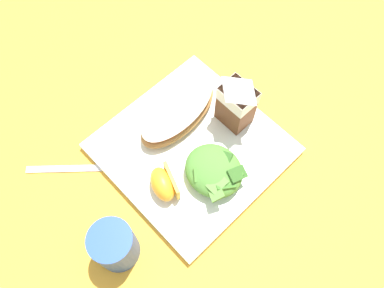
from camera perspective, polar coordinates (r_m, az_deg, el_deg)
ground at (r=0.69m, az=0.00°, el=-0.93°), size 3.00×3.00×0.00m
white_plate at (r=0.68m, az=0.00°, el=-0.65°), size 0.28×0.28×0.02m
cheesy_pizza_bread at (r=0.69m, az=-2.09°, el=4.72°), size 0.09×0.18×0.04m
green_salad_pile at (r=0.64m, az=3.28°, el=-3.96°), size 0.10×0.09×0.04m
milk_carton at (r=0.65m, az=6.64°, el=6.32°), size 0.06×0.05×0.11m
orange_wedge_front at (r=0.63m, az=-4.20°, el=-5.86°), size 0.07×0.06×0.04m
metal_fork at (r=0.69m, az=-14.84°, el=-3.43°), size 0.14×0.15×0.01m
drinking_blue_cup at (r=0.60m, az=-11.33°, el=-14.48°), size 0.07×0.07×0.09m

